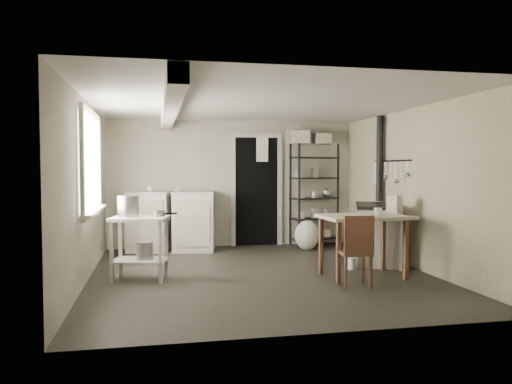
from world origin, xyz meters
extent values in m
plane|color=black|center=(0.00, 0.00, 0.00)|extent=(5.00, 5.00, 0.00)
plane|color=silver|center=(0.00, 0.00, 2.30)|extent=(5.00, 5.00, 0.00)
cube|color=#B6B09B|center=(0.00, 2.50, 1.15)|extent=(4.50, 0.02, 2.30)
cube|color=#B6B09B|center=(0.00, -2.50, 1.15)|extent=(4.50, 0.02, 2.30)
cube|color=#B6B09B|center=(-2.25, 0.00, 1.15)|extent=(0.02, 5.00, 2.30)
cube|color=#B6B09B|center=(2.25, 0.00, 1.15)|extent=(0.02, 5.00, 2.30)
cylinder|color=#B2B2B4|center=(-1.73, 0.00, 0.94)|extent=(0.28, 0.28, 0.29)
cylinder|color=#B2B2B4|center=(-1.36, -0.05, 0.85)|extent=(0.20, 0.20, 0.09)
cylinder|color=#B2B2B4|center=(-1.53, -0.09, 0.39)|extent=(0.22, 0.22, 0.23)
imported|color=silver|center=(-1.01, 2.13, 0.95)|extent=(0.32, 0.32, 0.06)
imported|color=silver|center=(-1.49, 2.06, 0.97)|extent=(0.13, 0.13, 0.10)
imported|color=silver|center=(1.18, 2.28, 1.36)|extent=(0.10, 0.10, 0.17)
cube|color=beige|center=(1.24, 2.31, 2.01)|extent=(0.42, 0.39, 0.24)
cube|color=beige|center=(1.66, 2.30, 1.99)|extent=(0.32, 0.30, 0.19)
cube|color=beige|center=(1.87, -0.17, 1.01)|extent=(0.18, 0.22, 0.29)
imported|color=silver|center=(1.46, -0.53, 0.81)|extent=(0.12, 0.12, 0.10)
ellipsoid|color=white|center=(1.21, 1.76, 0.24)|extent=(0.51, 0.47, 0.52)
cylinder|color=silver|center=(1.34, 0.05, 0.07)|extent=(0.17, 0.17, 0.16)
camera|label=1|loc=(-1.39, -6.57, 1.44)|focal=35.00mm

